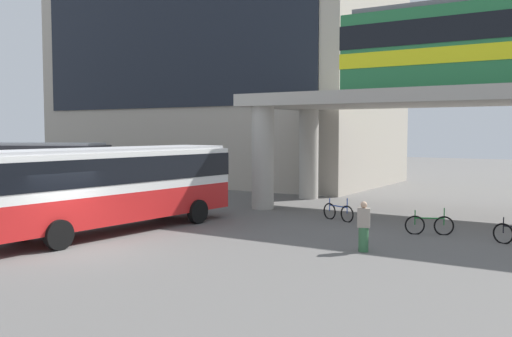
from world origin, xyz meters
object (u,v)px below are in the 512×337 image
object	(u,v)px
station_building	(220,51)
bicycle_blue	(338,212)
bus_main	(110,180)
bus_secondary	(5,166)
bicycle_green	(429,225)
pedestrian_at_kerb	(364,228)

from	to	relation	value
station_building	bicycle_blue	world-z (taller)	station_building
bus_main	bicycle_blue	size ratio (longest dim) A/B	6.62
bus_secondary	bicycle_blue	distance (m)	18.24
station_building	bus_main	size ratio (longest dim) A/B	2.34
bus_main	bicycle_green	size ratio (longest dim) A/B	6.78
bus_secondary	pedestrian_at_kerb	xyz separation A→B (m)	(21.00, -1.51, -1.23)
bus_secondary	bicycle_green	bearing A→B (deg)	6.73
bus_secondary	bicycle_blue	bearing A→B (deg)	12.24
bicycle_green	pedestrian_at_kerb	bearing A→B (deg)	-103.54
bicycle_blue	pedestrian_at_kerb	bearing A→B (deg)	-58.78
station_building	bicycle_green	distance (m)	27.75
bicycle_blue	pedestrian_at_kerb	xyz separation A→B (m)	(3.25, -5.36, 0.40)
station_building	bus_main	xyz separation A→B (m)	(10.37, -21.50, -8.15)
station_building	pedestrian_at_kerb	world-z (taller)	station_building
bicycle_blue	pedestrian_at_kerb	size ratio (longest dim) A/B	1.04
bus_secondary	pedestrian_at_kerb	bearing A→B (deg)	-4.10
bus_main	bicycle_blue	world-z (taller)	bus_main
bicycle_blue	bicycle_green	bearing A→B (deg)	-16.51
bus_main	bicycle_green	distance (m)	12.14
bicycle_green	pedestrian_at_kerb	distance (m)	4.24
pedestrian_at_kerb	bus_main	bearing A→B (deg)	-168.81
pedestrian_at_kerb	bus_secondary	bearing A→B (deg)	175.90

